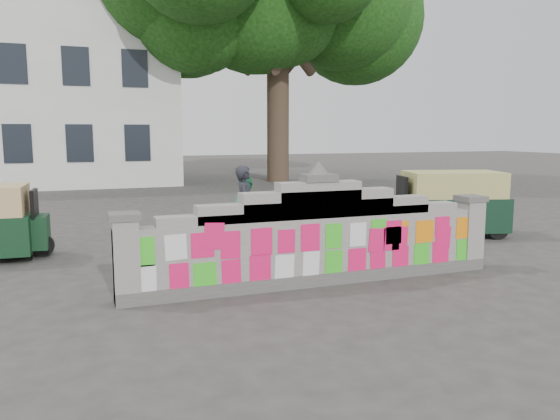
{
  "coord_description": "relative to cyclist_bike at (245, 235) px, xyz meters",
  "views": [
    {
      "loc": [
        -3.64,
        -7.92,
        2.46
      ],
      "look_at": [
        -0.28,
        1.0,
        1.1
      ],
      "focal_mm": 35.0,
      "sensor_mm": 36.0,
      "label": 1
    }
  ],
  "objects": [
    {
      "name": "ground",
      "position": [
        0.58,
        -2.14,
        -0.46
      ],
      "size": [
        100.0,
        100.0,
        0.0
      ],
      "primitive_type": "plane",
      "color": "#383533",
      "rests_on": "ground"
    },
    {
      "name": "parapet_wall",
      "position": [
        0.58,
        -2.15,
        0.29
      ],
      "size": [
        6.48,
        0.44,
        2.01
      ],
      "color": "#4C4C49",
      "rests_on": "ground"
    },
    {
      "name": "cyclist_bike",
      "position": [
        0.0,
        0.0,
        0.0
      ],
      "size": [
        1.87,
        1.04,
        0.93
      ],
      "primitive_type": "imported",
      "rotation": [
        0.0,
        0.0,
        1.32
      ],
      "color": "black",
      "rests_on": "ground"
    },
    {
      "name": "cyclist_rider",
      "position": [
        0.0,
        0.0,
        0.32
      ],
      "size": [
        0.51,
        0.65,
        1.58
      ],
      "primitive_type": "imported",
      "rotation": [
        0.0,
        0.0,
        1.32
      ],
      "color": "#22232B",
      "rests_on": "ground"
    },
    {
      "name": "pedestrian",
      "position": [
        0.52,
        1.58,
        0.28
      ],
      "size": [
        0.89,
        0.92,
        1.49
      ],
      "primitive_type": "imported",
      "rotation": [
        0.0,
        0.0,
        -0.89
      ],
      "color": "#227F4C",
      "rests_on": "ground"
    },
    {
      "name": "rickshaw_right",
      "position": [
        5.26,
        0.57,
        0.33
      ],
      "size": [
        2.87,
        1.89,
        1.54
      ],
      "rotation": [
        0.0,
        0.0,
        2.87
      ],
      "color": "black",
      "rests_on": "ground"
    }
  ]
}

